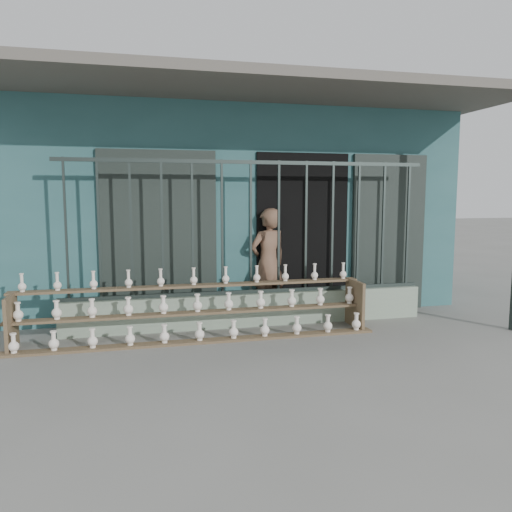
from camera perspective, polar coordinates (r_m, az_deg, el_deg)
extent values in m
plane|color=slate|center=(5.74, 2.40, -11.15)|extent=(60.00, 60.00, 0.00)
cube|color=#2C5B5D|center=(9.66, -4.64, 5.81)|extent=(7.00, 5.00, 3.20)
cube|color=black|center=(7.48, 5.23, 2.44)|extent=(1.40, 0.12, 2.40)
cube|color=black|center=(7.05, -11.04, 2.07)|extent=(1.60, 0.08, 2.40)
cube|color=black|center=(8.01, 14.86, 2.53)|extent=(1.20, 0.08, 2.40)
cube|color=#59544C|center=(6.76, -0.42, 18.62)|extent=(7.40, 2.00, 0.12)
cube|color=#8CA18A|center=(6.89, -0.59, -6.12)|extent=(5.00, 0.20, 0.45)
cube|color=#283330|center=(6.61, -20.90, 2.74)|extent=(0.03, 0.03, 1.80)
cube|color=#283330|center=(6.57, -17.51, 2.86)|extent=(0.03, 0.03, 1.80)
cube|color=#283330|center=(6.55, -14.09, 2.96)|extent=(0.03, 0.03, 1.80)
cube|color=#283330|center=(6.56, -10.66, 3.05)|extent=(0.03, 0.03, 1.80)
cube|color=#283330|center=(6.60, -7.26, 3.13)|extent=(0.03, 0.03, 1.80)
cube|color=#283330|center=(6.65, -3.90, 3.20)|extent=(0.03, 0.03, 1.80)
cube|color=#283330|center=(6.73, -0.60, 3.26)|extent=(0.03, 0.03, 1.80)
cube|color=#283330|center=(6.83, 2.61, 3.30)|extent=(0.03, 0.03, 1.80)
cube|color=#283330|center=(6.95, 5.72, 3.34)|extent=(0.03, 0.03, 1.80)
cube|color=#283330|center=(7.08, 8.71, 3.36)|extent=(0.03, 0.03, 1.80)
cube|color=#283330|center=(7.24, 11.59, 3.37)|extent=(0.03, 0.03, 1.80)
cube|color=#283330|center=(7.42, 14.33, 3.38)|extent=(0.03, 0.03, 1.80)
cube|color=#283330|center=(7.61, 16.94, 3.38)|extent=(0.03, 0.03, 1.80)
cube|color=#283330|center=(6.73, -0.61, 10.67)|extent=(5.00, 0.04, 0.05)
cube|color=#283330|center=(6.84, -0.59, -4.08)|extent=(5.00, 0.04, 0.05)
cube|color=brown|center=(6.19, -6.46, -9.68)|extent=(4.50, 0.18, 0.03)
cube|color=brown|center=(6.35, -6.78, -6.45)|extent=(4.50, 0.18, 0.03)
cube|color=brown|center=(6.53, -7.08, -3.40)|extent=(4.50, 0.18, 0.03)
cube|color=brown|center=(6.47, -26.19, -6.83)|extent=(0.04, 0.55, 0.64)
cube|color=brown|center=(6.93, 11.23, -5.37)|extent=(0.04, 0.55, 0.64)
imported|color=brown|center=(7.23, 1.39, -0.86)|extent=(0.68, 0.55, 1.60)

